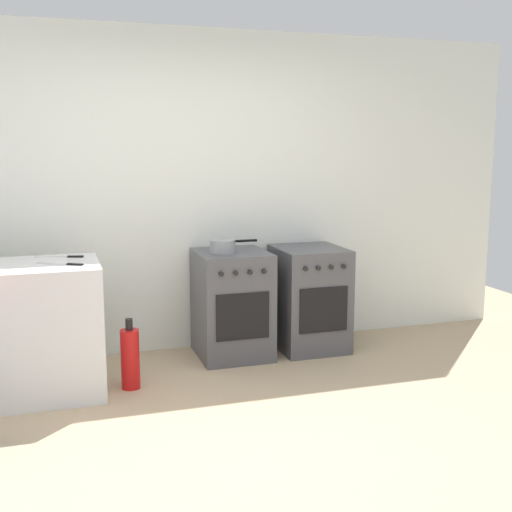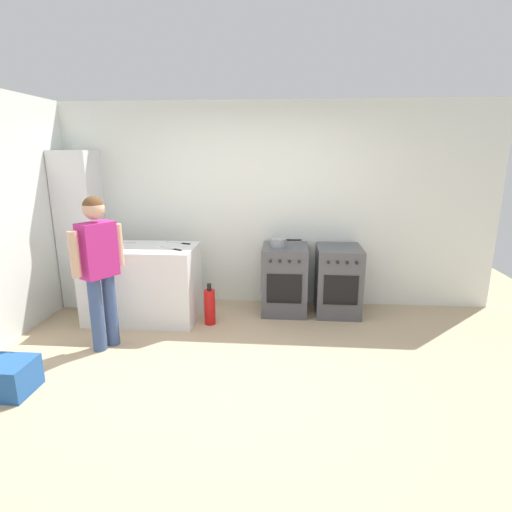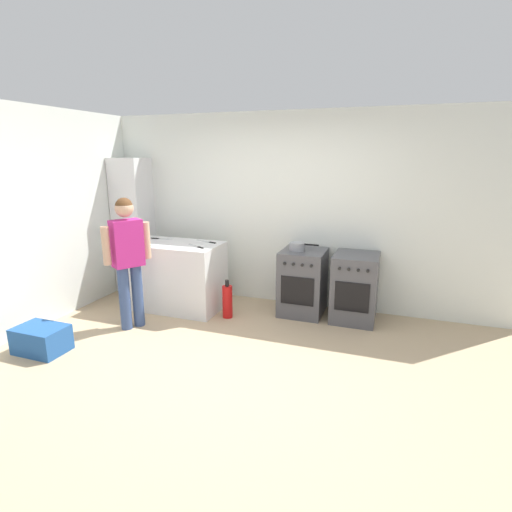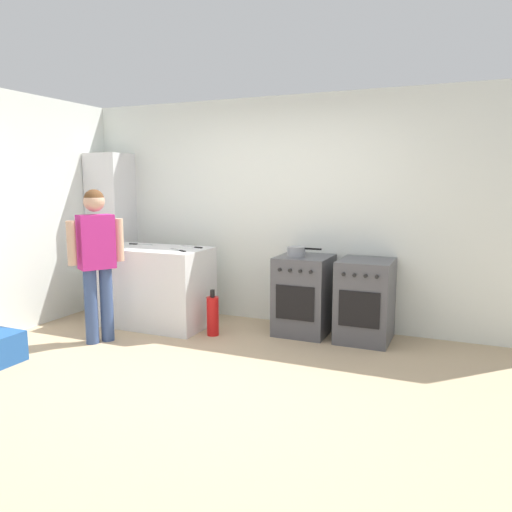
% 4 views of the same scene
% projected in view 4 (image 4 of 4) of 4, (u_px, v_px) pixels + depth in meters
% --- Properties ---
extents(ground_plane, '(8.00, 8.00, 0.00)m').
position_uv_depth(ground_plane, '(206.00, 379.00, 4.19)').
color(ground_plane, tan).
extents(back_wall, '(6.00, 0.10, 2.60)m').
position_uv_depth(back_wall, '(286.00, 212.00, 5.77)').
color(back_wall, silver).
rests_on(back_wall, ground).
extents(side_wall_left, '(0.10, 3.10, 2.60)m').
position_uv_depth(side_wall_left, '(11.00, 214.00, 5.38)').
color(side_wall_left, silver).
rests_on(side_wall_left, ground).
extents(counter_unit, '(1.30, 0.70, 0.90)m').
position_uv_depth(counter_unit, '(153.00, 286.00, 5.74)').
color(counter_unit, silver).
rests_on(counter_unit, ground).
extents(oven_left, '(0.56, 0.62, 0.85)m').
position_uv_depth(oven_left, '(304.00, 295.00, 5.43)').
color(oven_left, '#4C4C51').
rests_on(oven_left, ground).
extents(oven_right, '(0.54, 0.62, 0.85)m').
position_uv_depth(oven_right, '(365.00, 300.00, 5.17)').
color(oven_right, '#4C4C51').
rests_on(oven_right, ground).
extents(pot, '(0.38, 0.20, 0.10)m').
position_uv_depth(pot, '(297.00, 251.00, 5.36)').
color(pot, gray).
rests_on(pot, oven_left).
extents(knife_bread, '(0.34, 0.14, 0.01)m').
position_uv_depth(knife_bread, '(192.00, 247.00, 5.71)').
color(knife_bread, silver).
rests_on(knife_bread, counter_unit).
extents(knife_utility, '(0.25, 0.10, 0.01)m').
position_uv_depth(knife_utility, '(123.00, 248.00, 5.60)').
color(knife_utility, silver).
rests_on(knife_utility, counter_unit).
extents(knife_carving, '(0.30, 0.19, 0.01)m').
position_uv_depth(knife_carving, '(178.00, 250.00, 5.44)').
color(knife_carving, silver).
rests_on(knife_carving, counter_unit).
extents(knife_chef, '(0.31, 0.07, 0.01)m').
position_uv_depth(knife_chef, '(140.00, 244.00, 5.95)').
color(knife_chef, silver).
rests_on(knife_chef, counter_unit).
extents(person, '(0.35, 0.50, 1.57)m').
position_uv_depth(person, '(97.00, 253.00, 5.04)').
color(person, '#384C7A').
rests_on(person, ground).
extents(fire_extinguisher, '(0.13, 0.13, 0.50)m').
position_uv_depth(fire_extinguisher, '(213.00, 316.00, 5.36)').
color(fire_extinguisher, red).
rests_on(fire_extinguisher, ground).
extents(larder_cabinet, '(0.48, 0.44, 2.00)m').
position_uv_depth(larder_cabinet, '(112.00, 232.00, 6.47)').
color(larder_cabinet, silver).
rests_on(larder_cabinet, ground).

